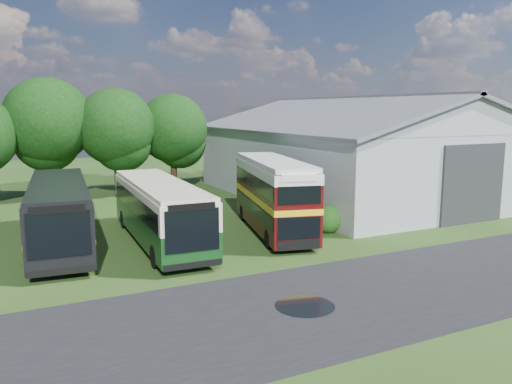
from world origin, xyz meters
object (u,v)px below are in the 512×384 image
storage_shed (355,145)px  bus_dark_single (59,212)px  bus_green_single (160,210)px  bus_maroon_double (273,196)px

storage_shed → bus_dark_single: (-23.70, -6.32, -2.35)m
bus_green_single → bus_dark_single: (-4.87, 1.68, 0.05)m
bus_green_single → storage_shed: bearing=25.1°
storage_shed → bus_dark_single: bearing=-165.1°
storage_shed → bus_dark_single: storage_shed is taller
bus_maroon_double → bus_green_single: bearing=-171.5°
storage_shed → bus_maroon_double: size_ratio=2.42×
bus_green_single → bus_dark_single: 5.15m
bus_maroon_double → bus_dark_single: size_ratio=0.82×
bus_maroon_double → bus_dark_single: bus_maroon_double is taller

